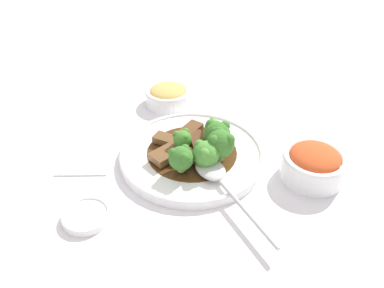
{
  "coord_description": "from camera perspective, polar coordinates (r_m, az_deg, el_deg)",
  "views": [
    {
      "loc": [
        -0.56,
        0.08,
        0.46
      ],
      "look_at": [
        0.0,
        0.0,
        0.03
      ],
      "focal_mm": 35.0,
      "sensor_mm": 36.0,
      "label": 1
    }
  ],
  "objects": [
    {
      "name": "broccoli_floret_4",
      "position": [
        0.71,
        3.81,
        1.67
      ],
      "size": [
        0.05,
        0.05,
        0.06
      ],
      "color": "#7FA84C",
      "rests_on": "main_plate"
    },
    {
      "name": "side_bowl_appetizer",
      "position": [
        0.89,
        -3.69,
        7.46
      ],
      "size": [
        0.11,
        0.11,
        0.04
      ],
      "color": "white",
      "rests_on": "ground_plane"
    },
    {
      "name": "beef_strip_4",
      "position": [
        0.75,
        -0.59,
        1.82
      ],
      "size": [
        0.07,
        0.07,
        0.01
      ],
      "color": "brown",
      "rests_on": "main_plate"
    },
    {
      "name": "serving_spoon",
      "position": [
        0.66,
        3.5,
        -4.57
      ],
      "size": [
        0.22,
        0.1,
        0.01
      ],
      "color": "#B7B7BC",
      "rests_on": "main_plate"
    },
    {
      "name": "broccoli_floret_0",
      "position": [
        0.74,
        3.29,
        2.49
      ],
      "size": [
        0.04,
        0.04,
        0.04
      ],
      "color": "#8EB756",
      "rests_on": "main_plate"
    },
    {
      "name": "sauce_dish",
      "position": [
        0.63,
        -15.83,
        -10.47
      ],
      "size": [
        0.08,
        0.08,
        0.01
      ],
      "color": "white",
      "rests_on": "ground_plane"
    },
    {
      "name": "ground_plane",
      "position": [
        0.73,
        0.0,
        -2.14
      ],
      "size": [
        4.0,
        4.0,
        0.0
      ],
      "primitive_type": "plane",
      "color": "silver"
    },
    {
      "name": "broccoli_floret_5",
      "position": [
        0.65,
        -1.69,
        -2.14
      ],
      "size": [
        0.04,
        0.04,
        0.05
      ],
      "color": "#8EB756",
      "rests_on": "main_plate"
    },
    {
      "name": "broccoli_floret_1",
      "position": [
        0.67,
        2.13,
        -1.46
      ],
      "size": [
        0.05,
        0.05,
        0.05
      ],
      "color": "#7FA84C",
      "rests_on": "main_plate"
    },
    {
      "name": "beef_strip_2",
      "position": [
        0.72,
        0.92,
        0.08
      ],
      "size": [
        0.07,
        0.03,
        0.01
      ],
      "color": "#56331E",
      "rests_on": "main_plate"
    },
    {
      "name": "paper_napkin",
      "position": [
        0.75,
        -15.91,
        -2.14
      ],
      "size": [
        0.11,
        0.11,
        0.01
      ],
      "color": "silver",
      "rests_on": "ground_plane"
    },
    {
      "name": "beef_strip_3",
      "position": [
        0.74,
        -3.92,
        0.67
      ],
      "size": [
        0.05,
        0.06,
        0.01
      ],
      "color": "brown",
      "rests_on": "main_plate"
    },
    {
      "name": "main_plate",
      "position": [
        0.72,
        0.0,
        -1.52
      ],
      "size": [
        0.28,
        0.28,
        0.02
      ],
      "color": "white",
      "rests_on": "ground_plane"
    },
    {
      "name": "beef_strip_1",
      "position": [
        0.7,
        -3.99,
        -1.62
      ],
      "size": [
        0.06,
        0.07,
        0.01
      ],
      "color": "brown",
      "rests_on": "main_plate"
    },
    {
      "name": "beef_strip_0",
      "position": [
        0.7,
        -0.93,
        -1.75
      ],
      "size": [
        0.04,
        0.06,
        0.01
      ],
      "color": "brown",
      "rests_on": "main_plate"
    },
    {
      "name": "broccoli_floret_2",
      "position": [
        0.7,
        -1.47,
        0.88
      ],
      "size": [
        0.04,
        0.04,
        0.04
      ],
      "color": "#8EB756",
      "rests_on": "main_plate"
    },
    {
      "name": "broccoli_floret_3",
      "position": [
        0.68,
        4.35,
        0.12
      ],
      "size": [
        0.05,
        0.05,
        0.06
      ],
      "color": "#7FA84C",
      "rests_on": "main_plate"
    },
    {
      "name": "side_bowl_kimchi",
      "position": [
        0.7,
        18.03,
        -2.86
      ],
      "size": [
        0.11,
        0.11,
        0.06
      ],
      "color": "white",
      "rests_on": "ground_plane"
    }
  ]
}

